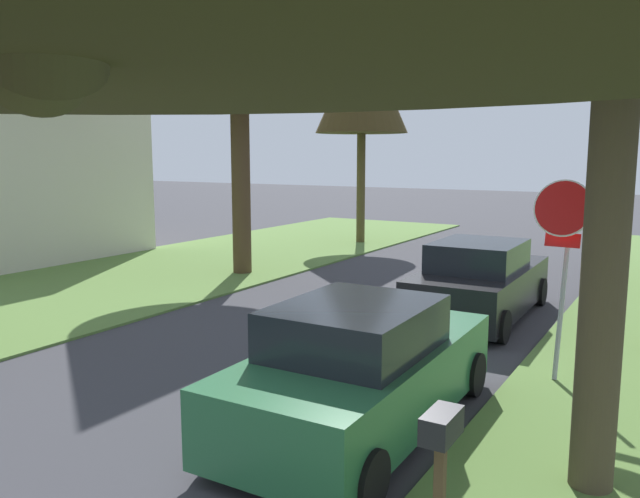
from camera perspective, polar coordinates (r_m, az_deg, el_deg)
stop_sign_far at (r=9.51m, az=21.08°, el=1.04°), size 0.82×0.76×2.90m
street_tree_left_mid_b at (r=17.72m, az=-7.42°, el=19.40°), size 4.16×4.16×8.56m
street_tree_left_far at (r=23.64m, az=3.81°, el=14.94°), size 3.38×3.38×7.82m
parked_sedan_green at (r=7.74m, az=3.79°, el=-10.82°), size 1.99×4.42×1.57m
parked_sedan_black at (r=13.22m, az=14.24°, el=-2.91°), size 1.99×4.42×1.57m
curbside_mailbox at (r=5.22m, az=10.88°, el=-16.92°), size 0.22×0.44×1.27m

